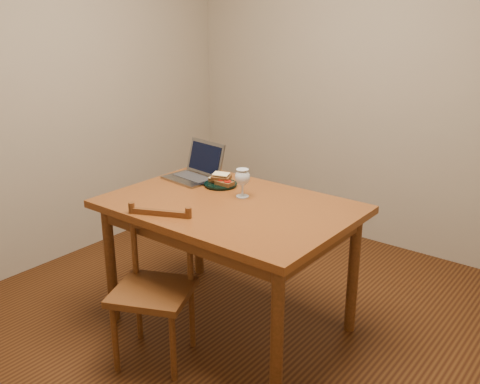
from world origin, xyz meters
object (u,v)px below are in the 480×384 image
Objects in this scene: plate at (221,185)px; laptop at (197,169)px; milk_glass at (242,183)px; table at (229,218)px; chair at (154,281)px.

laptop is (-0.22, 0.04, 0.05)m from plate.
milk_glass is 0.49× the size of laptop.
milk_glass reaches higher than table.
laptop reaches higher than table.
laptop is (-0.33, 0.70, 0.36)m from chair.
milk_glass is at bearing -6.77° from laptop.
laptop is (-0.44, 0.23, 0.14)m from table.
table is 3.94× the size of laptop.
milk_glass is (0.22, -0.07, 0.07)m from plate.
laptop is (-0.44, 0.11, -0.02)m from milk_glass.
plate is (-0.22, 0.20, 0.09)m from table.
table is at bearing -20.57° from laptop.
milk_glass reaches higher than chair.
laptop is at bearing 152.13° from table.
plate is at bearing 161.57° from milk_glass.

